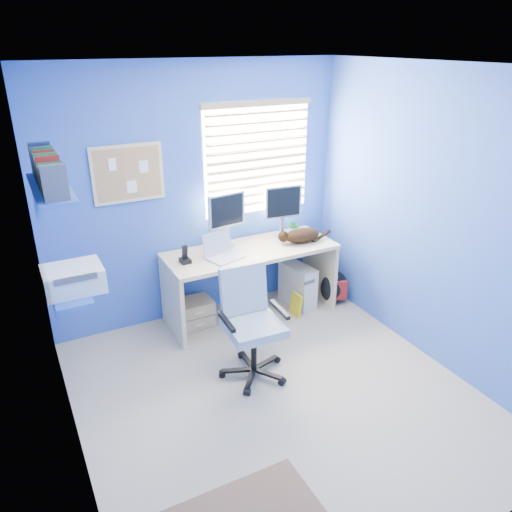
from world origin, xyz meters
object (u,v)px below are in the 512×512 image
desk (251,282)px  laptop (225,247)px  cat (302,235)px  tower_pc (298,285)px  office_chair (251,337)px

desk → laptop: (-0.31, -0.09, 0.48)m
laptop → cat: (0.87, 0.02, -0.04)m
desk → tower_pc: bearing=-2.8°
tower_pc → laptop: bearing=175.9°
cat → office_chair: 1.36m
laptop → office_chair: 0.95m
laptop → tower_pc: laptop is taller
desk → laptop: laptop is taller
desk → cat: bearing=-7.2°
desk → laptop: 0.58m
desk → cat: (0.56, -0.07, 0.44)m
tower_pc → office_chair: 1.31m
cat → tower_pc: 0.59m
laptop → office_chair: laptop is taller
laptop → cat: laptop is taller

